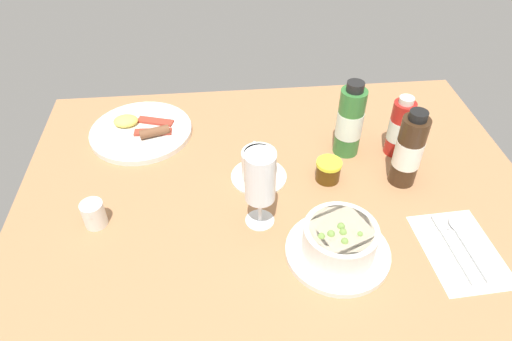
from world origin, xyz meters
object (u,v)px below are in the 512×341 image
(sauce_bottle_green, at_px, (350,121))
(jam_jar, at_px, (328,170))
(cutlery_setting, at_px, (460,248))
(wine_glass, at_px, (260,180))
(porridge_bowl, at_px, (339,242))
(sauce_bottle_brown, at_px, (409,151))
(creamer_jug, at_px, (94,214))
(sauce_bottle_red, at_px, (400,128))
(coffee_cup, at_px, (259,166))
(breakfast_plate, at_px, (141,131))

(sauce_bottle_green, bearing_deg, jam_jar, -124.05)
(cutlery_setting, height_order, wine_glass, wine_glass)
(porridge_bowl, height_order, sauce_bottle_brown, sauce_bottle_brown)
(sauce_bottle_green, bearing_deg, wine_glass, -137.88)
(cutlery_setting, relative_size, wine_glass, 1.16)
(jam_jar, bearing_deg, wine_glass, -145.82)
(porridge_bowl, height_order, jam_jar, porridge_bowl)
(creamer_jug, bearing_deg, wine_glass, -3.93)
(sauce_bottle_red, xyz_separation_m, sauce_bottle_brown, (-0.02, -0.10, 0.01))
(porridge_bowl, xyz_separation_m, sauce_bottle_green, (0.09, 0.30, 0.05))
(jam_jar, bearing_deg, coffee_cup, 172.18)
(sauce_bottle_red, height_order, sauce_bottle_brown, sauce_bottle_brown)
(jam_jar, bearing_deg, porridge_bowl, -97.03)
(sauce_bottle_green, relative_size, breakfast_plate, 0.74)
(coffee_cup, distance_m, creamer_jug, 0.35)
(coffee_cup, height_order, sauce_bottle_green, sauce_bottle_green)
(coffee_cup, bearing_deg, jam_jar, -7.82)
(creamer_jug, xyz_separation_m, jam_jar, (0.48, 0.09, -0.00))
(sauce_bottle_red, bearing_deg, creamer_jug, -165.90)
(wine_glass, height_order, breakfast_plate, wine_glass)
(cutlery_setting, distance_m, sauce_bottle_brown, 0.22)
(porridge_bowl, bearing_deg, jam_jar, 82.97)
(wine_glass, distance_m, sauce_bottle_brown, 0.33)
(sauce_bottle_green, bearing_deg, creamer_jug, -161.82)
(sauce_bottle_red, height_order, sauce_bottle_green, sauce_bottle_green)
(sauce_bottle_green, height_order, breakfast_plate, sauce_bottle_green)
(cutlery_setting, bearing_deg, jam_jar, 133.60)
(breakfast_plate, bearing_deg, cutlery_setting, -33.99)
(porridge_bowl, relative_size, jam_jar, 3.50)
(coffee_cup, distance_m, sauce_bottle_red, 0.33)
(cutlery_setting, xyz_separation_m, sauce_bottle_brown, (-0.05, 0.20, 0.08))
(creamer_jug, distance_m, sauce_bottle_brown, 0.65)
(coffee_cup, distance_m, breakfast_plate, 0.33)
(creamer_jug, relative_size, jam_jar, 1.07)
(sauce_bottle_red, relative_size, breakfast_plate, 0.60)
(creamer_jug, xyz_separation_m, sauce_bottle_green, (0.55, 0.18, 0.06))
(sauce_bottle_green, xyz_separation_m, breakfast_plate, (-0.49, 0.11, -0.08))
(porridge_bowl, relative_size, cutlery_setting, 0.98)
(porridge_bowl, bearing_deg, sauce_bottle_green, 73.57)
(cutlery_setting, bearing_deg, wine_glass, 163.58)
(jam_jar, bearing_deg, creamer_jug, -169.84)
(jam_jar, relative_size, sauce_bottle_green, 0.30)
(coffee_cup, distance_m, sauce_bottle_green, 0.23)
(sauce_bottle_red, bearing_deg, wine_glass, -150.83)
(porridge_bowl, xyz_separation_m, jam_jar, (0.03, 0.21, -0.01))
(cutlery_setting, xyz_separation_m, coffee_cup, (-0.36, 0.24, 0.03))
(porridge_bowl, distance_m, jam_jar, 0.21)
(porridge_bowl, relative_size, sauce_bottle_green, 1.05)
(creamer_jug, relative_size, wine_glass, 0.35)
(creamer_jug, relative_size, sauce_bottle_red, 0.40)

